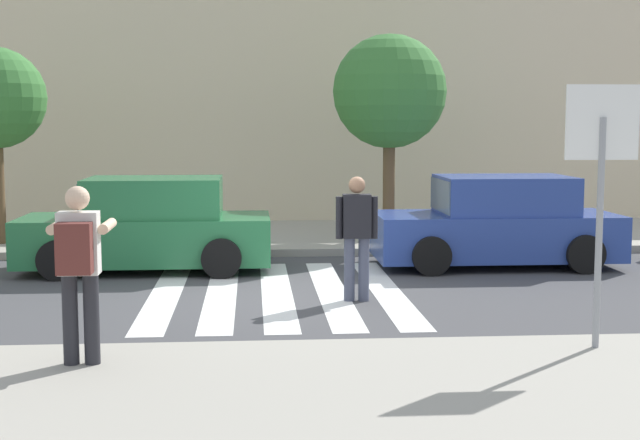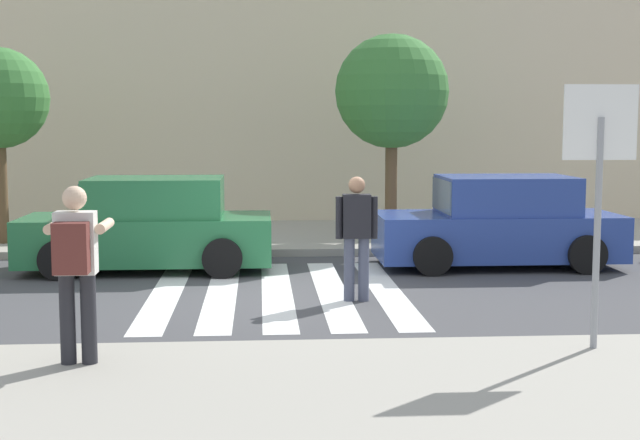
{
  "view_description": "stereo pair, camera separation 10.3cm",
  "coord_description": "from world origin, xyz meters",
  "px_view_note": "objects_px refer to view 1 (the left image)",
  "views": [
    {
      "loc": [
        -0.35,
        -12.54,
        2.47
      ],
      "look_at": [
        0.6,
        -0.2,
        1.1
      ],
      "focal_mm": 50.0,
      "sensor_mm": 36.0,
      "label": 1
    },
    {
      "loc": [
        -0.24,
        -12.55,
        2.47
      ],
      "look_at": [
        0.6,
        -0.2,
        1.1
      ],
      "focal_mm": 50.0,
      "sensor_mm": 36.0,
      "label": 2
    }
  ],
  "objects_px": {
    "stop_sign": "(601,157)",
    "street_tree_center": "(390,92)",
    "photographer_with_backpack": "(79,259)",
    "parked_car_green": "(148,227)",
    "pedestrian_crossing": "(357,231)",
    "parked_car_blue": "(497,224)"
  },
  "relations": [
    {
      "from": "photographer_with_backpack",
      "to": "pedestrian_crossing",
      "type": "distance_m",
      "value": 4.69
    },
    {
      "from": "stop_sign",
      "to": "parked_car_green",
      "type": "distance_m",
      "value": 8.13
    },
    {
      "from": "street_tree_center",
      "to": "parked_car_blue",
      "type": "bearing_deg",
      "value": -62.93
    },
    {
      "from": "parked_car_green",
      "to": "stop_sign",
      "type": "bearing_deg",
      "value": -48.89
    },
    {
      "from": "photographer_with_backpack",
      "to": "pedestrian_crossing",
      "type": "xyz_separation_m",
      "value": [
        3.08,
        3.53,
        -0.19
      ]
    },
    {
      "from": "photographer_with_backpack",
      "to": "parked_car_blue",
      "type": "bearing_deg",
      "value": 47.27
    },
    {
      "from": "parked_car_blue",
      "to": "pedestrian_crossing",
      "type": "bearing_deg",
      "value": -134.7
    },
    {
      "from": "photographer_with_backpack",
      "to": "street_tree_center",
      "type": "bearing_deg",
      "value": 64.35
    },
    {
      "from": "stop_sign",
      "to": "photographer_with_backpack",
      "type": "relative_size",
      "value": 1.57
    },
    {
      "from": "stop_sign",
      "to": "street_tree_center",
      "type": "distance_m",
      "value": 8.95
    },
    {
      "from": "photographer_with_backpack",
      "to": "stop_sign",
      "type": "bearing_deg",
      "value": 3.14
    },
    {
      "from": "stop_sign",
      "to": "street_tree_center",
      "type": "xyz_separation_m",
      "value": [
        -0.8,
        8.86,
        0.93
      ]
    },
    {
      "from": "photographer_with_backpack",
      "to": "parked_car_blue",
      "type": "xyz_separation_m",
      "value": [
        5.84,
        6.32,
        -0.44
      ]
    },
    {
      "from": "pedestrian_crossing",
      "to": "street_tree_center",
      "type": "height_order",
      "value": "street_tree_center"
    },
    {
      "from": "parked_car_green",
      "to": "photographer_with_backpack",
      "type": "bearing_deg",
      "value": -89.37
    },
    {
      "from": "photographer_with_backpack",
      "to": "parked_car_green",
      "type": "relative_size",
      "value": 0.42
    },
    {
      "from": "parked_car_blue",
      "to": "street_tree_center",
      "type": "xyz_separation_m",
      "value": [
        -1.45,
        2.83,
        2.32
      ]
    },
    {
      "from": "pedestrian_crossing",
      "to": "parked_car_green",
      "type": "relative_size",
      "value": 0.42
    },
    {
      "from": "pedestrian_crossing",
      "to": "parked_car_green",
      "type": "distance_m",
      "value": 4.21
    },
    {
      "from": "street_tree_center",
      "to": "photographer_with_backpack",
      "type": "bearing_deg",
      "value": -115.65
    },
    {
      "from": "photographer_with_backpack",
      "to": "pedestrian_crossing",
      "type": "height_order",
      "value": "photographer_with_backpack"
    },
    {
      "from": "pedestrian_crossing",
      "to": "parked_car_blue",
      "type": "xyz_separation_m",
      "value": [
        2.75,
        2.78,
        -0.25
      ]
    }
  ]
}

